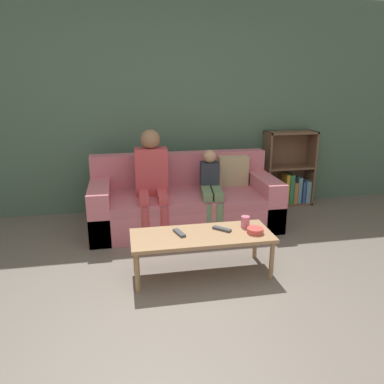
{
  "coord_description": "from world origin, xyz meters",
  "views": [
    {
      "loc": [
        -0.53,
        -2.18,
        1.64
      ],
      "look_at": [
        0.13,
        1.27,
        0.58
      ],
      "focal_mm": 35.0,
      "sensor_mm": 36.0,
      "label": 1
    }
  ],
  "objects": [
    {
      "name": "wall_back",
      "position": [
        0.0,
        2.55,
        1.3
      ],
      "size": [
        12.0,
        0.06,
        2.6
      ],
      "color": "#4C6B56",
      "rests_on": "ground_plane"
    },
    {
      "name": "bookshelf",
      "position": [
        1.65,
        2.39,
        0.36
      ],
      "size": [
        0.66,
        0.28,
        0.99
      ],
      "color": "brown",
      "rests_on": "ground_plane"
    },
    {
      "name": "tv_remote_0",
      "position": [
        0.3,
        0.77,
        0.38
      ],
      "size": [
        0.15,
        0.15,
        0.02
      ],
      "rotation": [
        0.0,
        0.0,
        0.79
      ],
      "color": "#47474C",
      "rests_on": "coffee_table"
    },
    {
      "name": "snack_bowl",
      "position": [
        0.56,
        0.65,
        0.39
      ],
      "size": [
        0.14,
        0.14,
        0.05
      ],
      "color": "#DB4C47",
      "rests_on": "coffee_table"
    },
    {
      "name": "cup_near",
      "position": [
        0.52,
        0.79,
        0.42
      ],
      "size": [
        0.08,
        0.08,
        0.1
      ],
      "color": "pink",
      "rests_on": "coffee_table"
    },
    {
      "name": "person_child",
      "position": [
        0.43,
        1.72,
        0.49
      ],
      "size": [
        0.29,
        0.64,
        0.88
      ],
      "rotation": [
        0.0,
        0.0,
        -0.13
      ],
      "color": "#66845B",
      "rests_on": "ground_plane"
    },
    {
      "name": "couch",
      "position": [
        0.16,
        1.86,
        0.27
      ],
      "size": [
        2.09,
        0.9,
        0.8
      ],
      "color": "#D1707F",
      "rests_on": "ground_plane"
    },
    {
      "name": "tv_remote_1",
      "position": [
        -0.08,
        0.75,
        0.38
      ],
      "size": [
        0.09,
        0.18,
        0.02
      ],
      "rotation": [
        0.0,
        0.0,
        0.28
      ],
      "color": "#47474C",
      "rests_on": "coffee_table"
    },
    {
      "name": "ground_plane",
      "position": [
        0.0,
        0.0,
        0.0
      ],
      "size": [
        22.0,
        22.0,
        0.0
      ],
      "primitive_type": "plane",
      "color": "#70665B"
    },
    {
      "name": "coffee_table",
      "position": [
        0.11,
        0.71,
        0.33
      ],
      "size": [
        1.21,
        0.48,
        0.37
      ],
      "color": "#A87F56",
      "rests_on": "ground_plane"
    },
    {
      "name": "person_adult",
      "position": [
        -0.22,
        1.78,
        0.64
      ],
      "size": [
        0.36,
        0.63,
        1.13
      ],
      "rotation": [
        0.0,
        0.0,
        -0.03
      ],
      "color": "#C6474C",
      "rests_on": "ground_plane"
    }
  ]
}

